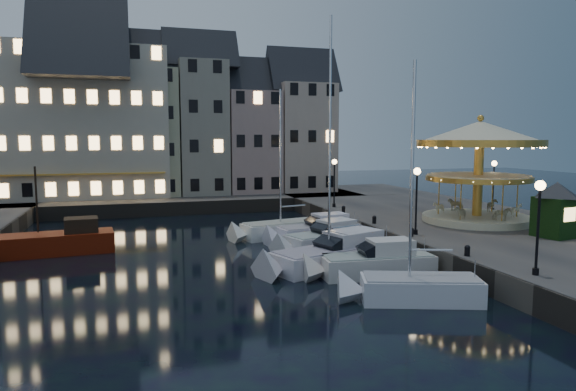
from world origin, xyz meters
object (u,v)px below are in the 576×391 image
object	(u,v)px
streetlamp_d	(494,179)
bollard_a	(467,250)
bollard_b	(411,231)
ticket_kiosk	(557,200)
motorboat_a	(408,290)
motorboat_e	(315,233)
red_fishing_boat	(59,243)
motorboat_d	(323,241)
streetlamp_b	(417,191)
motorboat_b	(370,265)
streetlamp_a	(539,214)
motorboat_c	(335,255)
bollard_c	(374,219)
bollard_d	(343,209)
motorboat_f	(282,230)
streetlamp_c	(334,176)
carousel	(479,152)

from	to	relation	value
streetlamp_d	bollard_a	bearing A→B (deg)	-132.47
bollard_b	ticket_kiosk	size ratio (longest dim) A/B	0.15
motorboat_a	motorboat_e	xyz separation A→B (m)	(0.65, 13.85, 0.10)
motorboat_e	red_fishing_boat	distance (m)	16.87
bollard_a	motorboat_d	xyz separation A→B (m)	(-4.50, 8.80, -0.97)
streetlamp_b	motorboat_b	xyz separation A→B (m)	(-4.97, -3.79, -3.38)
streetlamp_b	bollard_a	bearing A→B (deg)	-95.71
streetlamp_a	motorboat_c	world-z (taller)	motorboat_c
bollard_c	motorboat_b	bearing A→B (deg)	-117.77
streetlamp_d	streetlamp_b	bearing A→B (deg)	-148.22
motorboat_c	bollard_d	bearing A→B (deg)	64.71
motorboat_a	ticket_kiosk	bearing A→B (deg)	20.96
bollard_c	red_fishing_boat	size ratio (longest dim) A/B	0.08
bollard_a	ticket_kiosk	size ratio (longest dim) A/B	0.15
bollard_c	motorboat_d	xyz separation A→B (m)	(-4.50, -1.70, -0.97)
ticket_kiosk	bollard_c	bearing A→B (deg)	137.02
streetlamp_b	ticket_kiosk	world-z (taller)	streetlamp_b
streetlamp_d	bollard_a	world-z (taller)	streetlamp_d
bollard_c	motorboat_b	xyz separation A→B (m)	(-4.37, -8.29, -0.96)
ticket_kiosk	streetlamp_a	bearing A→B (deg)	-138.48
streetlamp_a	motorboat_e	world-z (taller)	streetlamp_a
motorboat_f	streetlamp_b	bearing A→B (deg)	-51.70
bollard_d	motorboat_e	world-z (taller)	motorboat_e
streetlamp_d	motorboat_d	distance (m)	17.26
motorboat_a	red_fishing_boat	xyz separation A→B (m)	(-16.17, 15.09, 0.15)
streetlamp_b	motorboat_b	world-z (taller)	streetlamp_b
streetlamp_b	streetlamp_d	distance (m)	13.29
red_fishing_boat	streetlamp_c	bearing A→B (deg)	17.04
streetlamp_c	bollard_b	xyz separation A→B (m)	(-0.60, -14.00, -2.41)
streetlamp_a	ticket_kiosk	world-z (taller)	streetlamp_a
bollard_d	motorboat_f	size ratio (longest dim) A/B	0.05
motorboat_c	red_fishing_boat	xyz separation A→B (m)	(-15.43, 8.30, 0.01)
streetlamp_d	red_fishing_boat	distance (m)	32.87
motorboat_c	bollard_b	bearing A→B (deg)	9.12
motorboat_f	streetlamp_d	bearing A→B (deg)	-3.36
motorboat_c	motorboat_d	world-z (taller)	motorboat_c
streetlamp_c	motorboat_d	size ratio (longest dim) A/B	0.61
motorboat_c	motorboat_e	world-z (taller)	motorboat_c
streetlamp_c	bollard_a	xyz separation A→B (m)	(-0.60, -19.50, -2.41)
bollard_c	carousel	world-z (taller)	carousel
bollard_a	red_fishing_boat	distance (m)	24.52
motorboat_a	motorboat_b	world-z (taller)	motorboat_a
streetlamp_b	bollard_c	size ratio (longest dim) A/B	7.32
streetlamp_b	motorboat_a	bearing A→B (deg)	-122.68
streetlamp_c	bollard_a	distance (m)	19.66
bollard_c	motorboat_c	world-z (taller)	motorboat_c
streetlamp_a	motorboat_f	xyz separation A→B (m)	(-6.35, 18.04, -3.49)
motorboat_f	streetlamp_a	bearing A→B (deg)	-70.61
streetlamp_c	carousel	size ratio (longest dim) A/B	0.48
motorboat_c	carousel	size ratio (longest dim) A/B	1.45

